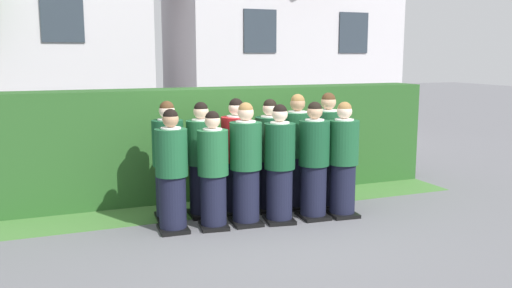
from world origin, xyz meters
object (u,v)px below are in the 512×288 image
at_px(student_front_row_3, 280,166).
at_px(student_rear_row_1, 202,162).
at_px(student_front_row_4, 314,163).
at_px(student_rear_row_4, 297,154).
at_px(student_rear_row_0, 168,163).
at_px(student_rear_row_5, 327,153).
at_px(student_front_row_0, 172,174).
at_px(student_rear_row_3, 270,158).
at_px(student_front_row_1, 213,173).
at_px(student_front_row_2, 246,167).
at_px(student_in_red_blazer, 236,159).
at_px(student_front_row_5, 343,162).

xyz_separation_m(student_front_row_3, student_rear_row_1, (-0.91, 0.66, 0.00)).
distance_m(student_front_row_4, student_rear_row_4, 0.55).
distance_m(student_rear_row_0, student_rear_row_5, 2.38).
xyz_separation_m(student_front_row_0, student_front_row_4, (1.97, -0.16, 0.02)).
xyz_separation_m(student_rear_row_0, student_rear_row_4, (1.91, -0.15, 0.03)).
distance_m(student_rear_row_3, student_rear_row_4, 0.44).
bearing_deg(student_front_row_1, student_rear_row_0, 126.86).
distance_m(student_front_row_4, student_rear_row_0, 2.02).
bearing_deg(student_front_row_4, student_front_row_3, 178.70).
xyz_separation_m(student_front_row_4, student_rear_row_5, (0.47, 0.46, 0.04)).
relative_size(student_front_row_2, student_rear_row_0, 1.00).
distance_m(student_rear_row_0, student_in_red_blazer, 0.98).
bearing_deg(student_front_row_4, student_rear_row_5, 44.43).
distance_m(student_front_row_3, student_front_row_5, 0.96).
distance_m(student_front_row_4, student_in_red_blazer, 1.12).
distance_m(student_front_row_0, student_front_row_4, 1.98).
relative_size(student_front_row_3, student_front_row_4, 0.99).
xyz_separation_m(student_rear_row_0, student_rear_row_3, (1.47, -0.13, -0.00)).
xyz_separation_m(student_front_row_4, student_rear_row_1, (-1.43, 0.67, -0.01)).
bearing_deg(student_in_red_blazer, student_rear_row_5, -6.50).
bearing_deg(student_rear_row_5, student_front_row_0, -172.89).
relative_size(student_rear_row_0, student_rear_row_4, 0.97).
bearing_deg(student_front_row_0, student_in_red_blazer, 23.87).
relative_size(student_front_row_1, student_front_row_3, 0.96).
bearing_deg(student_front_row_5, student_front_row_4, 171.71).
relative_size(student_rear_row_0, student_rear_row_5, 0.96).
height_order(student_front_row_2, student_rear_row_0, same).
bearing_deg(student_rear_row_4, student_front_row_3, -134.40).
bearing_deg(student_front_row_4, student_in_red_blazer, 146.06).
relative_size(student_front_row_4, student_front_row_5, 1.01).
bearing_deg(student_rear_row_5, student_rear_row_1, 173.64).
relative_size(student_front_row_4, student_rear_row_5, 0.95).
xyz_separation_m(student_front_row_0, student_in_red_blazer, (1.05, 0.46, 0.03)).
relative_size(student_front_row_5, student_in_red_blazer, 0.98).
bearing_deg(student_rear_row_5, student_rear_row_4, 169.24).
relative_size(student_front_row_1, student_rear_row_5, 0.91).
distance_m(student_in_red_blazer, student_rear_row_3, 0.50).
relative_size(student_front_row_1, student_rear_row_0, 0.94).
bearing_deg(student_front_row_2, student_front_row_0, 176.03).
relative_size(student_rear_row_0, student_rear_row_1, 1.02).
distance_m(student_front_row_0, student_rear_row_1, 0.75).
bearing_deg(student_front_row_2, student_front_row_1, 179.65).
height_order(student_front_row_5, student_rear_row_5, student_rear_row_5).
height_order(student_front_row_0, student_front_row_5, student_front_row_5).
bearing_deg(student_front_row_5, student_in_red_blazer, 153.21).
bearing_deg(student_front_row_1, student_front_row_4, -3.65).
relative_size(student_front_row_0, student_rear_row_4, 0.94).
relative_size(student_front_row_2, student_front_row_3, 1.02).
relative_size(student_front_row_4, student_rear_row_0, 0.99).
bearing_deg(student_rear_row_3, student_rear_row_0, 174.80).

